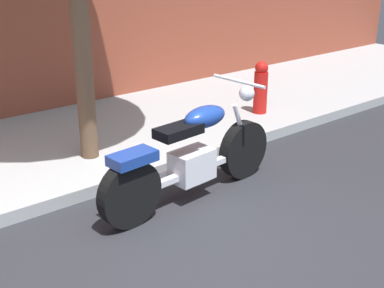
# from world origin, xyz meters

# --- Properties ---
(ground_plane) EXTENTS (60.00, 60.00, 0.00)m
(ground_plane) POSITION_xyz_m (0.00, 0.00, 0.00)
(ground_plane) COLOR #28282D
(sidewalk) EXTENTS (18.01, 2.74, 0.14)m
(sidewalk) POSITION_xyz_m (0.00, 2.66, 0.07)
(sidewalk) COLOR #A3A3A3
(sidewalk) RESTS_ON ground
(motorcycle) EXTENTS (2.25, 0.70, 1.16)m
(motorcycle) POSITION_xyz_m (0.54, 0.65, 0.46)
(motorcycle) COLOR black
(motorcycle) RESTS_ON ground
(fire_hydrant) EXTENTS (0.20, 0.20, 0.91)m
(fire_hydrant) POSITION_xyz_m (2.86, 1.96, 0.46)
(fire_hydrant) COLOR red
(fire_hydrant) RESTS_ON ground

